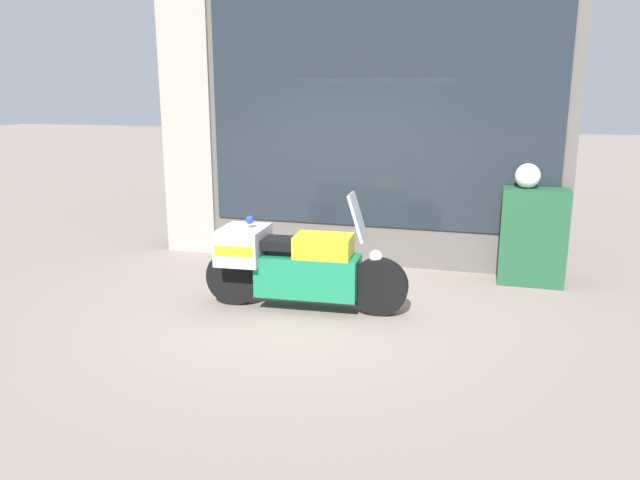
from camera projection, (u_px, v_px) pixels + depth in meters
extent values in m
plane|color=gray|center=(313.00, 305.00, 6.99)|extent=(60.00, 60.00, 0.00)
cube|color=#56514C|center=(356.00, 116.00, 8.38)|extent=(5.61, 0.40, 4.01)
cube|color=gray|center=(194.00, 114.00, 9.06)|extent=(0.76, 0.55, 4.01)
cube|color=#1E262D|center=(378.00, 113.00, 8.08)|extent=(4.62, 0.02, 3.01)
cube|color=slate|center=(376.00, 242.00, 8.72)|extent=(4.40, 0.30, 0.55)
cube|color=silver|center=(379.00, 168.00, 8.61)|extent=(4.40, 0.02, 1.54)
cube|color=beige|center=(378.00, 112.00, 8.30)|extent=(4.40, 0.30, 0.03)
cube|color=maroon|center=(270.00, 108.00, 8.71)|extent=(0.18, 0.04, 0.05)
cube|color=navy|center=(341.00, 109.00, 8.43)|extent=(0.18, 0.04, 0.05)
cube|color=black|center=(417.00, 109.00, 8.15)|extent=(0.18, 0.04, 0.05)
cube|color=#B7B2A8|center=(499.00, 110.00, 7.87)|extent=(0.18, 0.04, 0.05)
cube|color=#2D8E42|center=(304.00, 210.00, 8.84)|extent=(0.19, 0.04, 0.27)
cube|color=#2866B7|center=(451.00, 218.00, 8.28)|extent=(0.19, 0.03, 0.27)
cylinder|color=black|center=(379.00, 287.00, 6.63)|extent=(0.63, 0.18, 0.62)
cylinder|color=black|center=(234.00, 277.00, 6.98)|extent=(0.63, 0.18, 0.62)
cube|color=#19754C|center=(308.00, 275.00, 6.78)|extent=(1.13, 0.54, 0.44)
cube|color=yellow|center=(324.00, 247.00, 6.67)|extent=(0.63, 0.46, 0.26)
cube|color=black|center=(286.00, 243.00, 6.75)|extent=(0.66, 0.39, 0.10)
cube|color=#B7B7BC|center=(243.00, 244.00, 6.86)|extent=(0.52, 0.66, 0.38)
cube|color=yellow|center=(243.00, 244.00, 6.86)|extent=(0.47, 0.66, 0.11)
cube|color=#B2BCC6|center=(357.00, 217.00, 6.51)|extent=(0.20, 0.34, 0.50)
sphere|color=white|center=(376.00, 256.00, 6.56)|extent=(0.14, 0.14, 0.14)
sphere|color=blue|center=(250.00, 220.00, 6.78)|extent=(0.09, 0.09, 0.09)
cube|color=#1E4C2D|center=(533.00, 237.00, 7.63)|extent=(0.78, 0.40, 1.19)
sphere|color=white|center=(528.00, 176.00, 7.50)|extent=(0.30, 0.30, 0.30)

